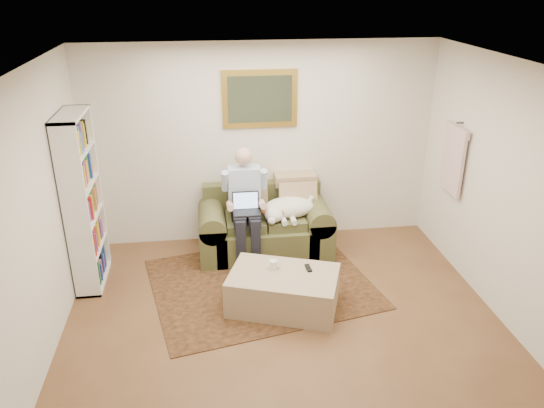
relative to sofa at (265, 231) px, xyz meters
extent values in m
cube|color=brown|center=(0.01, -2.04, -0.29)|extent=(4.50, 5.00, 0.01)
cube|color=white|center=(0.01, -2.04, 2.31)|extent=(4.50, 5.00, 0.01)
cube|color=silver|center=(0.01, 0.46, 1.01)|extent=(4.50, 0.01, 2.60)
cube|color=silver|center=(-2.24, -2.04, 1.01)|extent=(0.01, 5.00, 2.60)
cube|color=silver|center=(2.26, -2.04, 1.01)|extent=(0.01, 5.00, 2.60)
cube|color=black|center=(-0.14, -0.80, -0.28)|extent=(2.79, 2.41, 0.01)
cube|color=brown|center=(0.00, -0.04, -0.08)|extent=(1.27, 0.81, 0.41)
cube|color=brown|center=(0.00, 0.32, 0.34)|extent=(1.53, 0.18, 0.42)
cube|color=brown|center=(-0.67, -0.04, -0.03)|extent=(0.33, 0.81, 0.84)
cube|color=brown|center=(0.67, -0.04, -0.03)|extent=(0.33, 0.81, 0.84)
cube|color=brown|center=(-0.25, -0.08, 0.18)|extent=(0.48, 0.55, 0.12)
cube|color=brown|center=(0.25, -0.08, 0.18)|extent=(0.48, 0.55, 0.12)
cube|color=black|center=(-0.25, -0.27, 0.39)|extent=(0.32, 0.23, 0.02)
cube|color=black|center=(-0.25, -0.16, 0.51)|extent=(0.32, 0.06, 0.22)
cube|color=#99BFF2|center=(-0.25, -0.16, 0.51)|extent=(0.29, 0.04, 0.19)
cube|color=tan|center=(0.05, -1.29, -0.08)|extent=(1.31, 1.06, 0.41)
cylinder|color=white|center=(-0.05, -1.17, 0.17)|extent=(0.08, 0.08, 0.10)
cube|color=black|center=(0.33, -1.22, 0.13)|extent=(0.06, 0.15, 0.02)
cube|color=gold|center=(0.00, 0.43, 1.61)|extent=(0.94, 0.04, 0.72)
cube|color=gray|center=(0.00, 0.41, 1.61)|extent=(0.80, 0.01, 0.58)
camera|label=1|loc=(-0.71, -6.07, 3.04)|focal=35.00mm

